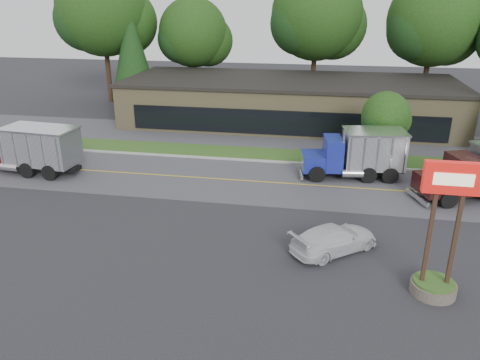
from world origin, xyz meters
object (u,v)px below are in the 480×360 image
object	(u,v)px
bilo_sign	(439,252)
rally_car	(334,239)
dump_truck_red	(27,148)
dump_truck_blue	(359,152)

from	to	relation	value
bilo_sign	rally_car	bearing A→B (deg)	145.25
bilo_sign	rally_car	xyz separation A→B (m)	(-4.17, 2.89, -1.35)
dump_truck_red	dump_truck_blue	size ratio (longest dim) A/B	1.24
bilo_sign	dump_truck_red	world-z (taller)	bilo_sign
bilo_sign	dump_truck_blue	size ratio (longest dim) A/B	0.82
bilo_sign	rally_car	world-z (taller)	bilo_sign
dump_truck_red	rally_car	size ratio (longest dim) A/B	1.92
dump_truck_red	dump_truck_blue	bearing A→B (deg)	-167.17
dump_truck_blue	bilo_sign	bearing A→B (deg)	92.38
bilo_sign	rally_car	size ratio (longest dim) A/B	1.27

